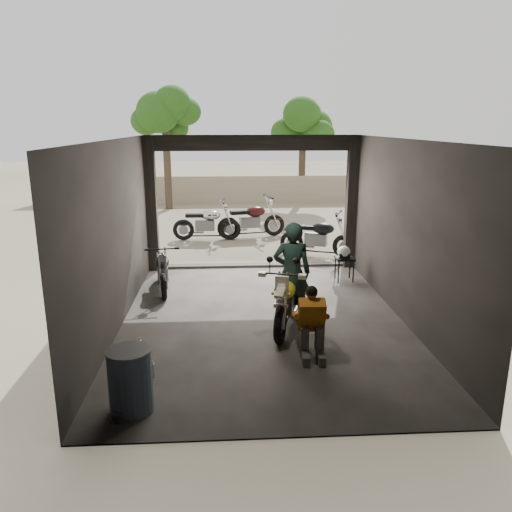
{
  "coord_description": "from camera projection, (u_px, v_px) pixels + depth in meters",
  "views": [
    {
      "loc": [
        -0.65,
        -8.38,
        3.45
      ],
      "look_at": [
        -0.09,
        0.6,
        1.06
      ],
      "focal_mm": 35.0,
      "sensor_mm": 36.0,
      "label": 1
    }
  ],
  "objects": [
    {
      "name": "tree_left",
      "position": [
        165.0,
        110.0,
        19.87
      ],
      "size": [
        2.2,
        2.2,
        5.6
      ],
      "color": "#382B1E",
      "rests_on": "ground"
    },
    {
      "name": "outside_bike_a",
      "position": [
        207.0,
        220.0,
        15.12
      ],
      "size": [
        1.81,
        0.77,
        1.21
      ],
      "primitive_type": null,
      "rotation": [
        0.0,
        0.0,
        1.55
      ],
      "color": "black",
      "rests_on": "ground"
    },
    {
      "name": "stool",
      "position": [
        345.0,
        261.0,
        11.15
      ],
      "size": [
        0.4,
        0.4,
        0.56
      ],
      "rotation": [
        0.0,
        0.0,
        -0.14
      ],
      "color": "black",
      "rests_on": "ground"
    },
    {
      "name": "main_bike",
      "position": [
        287.0,
        296.0,
        8.55
      ],
      "size": [
        1.18,
        1.88,
        1.16
      ],
      "primitive_type": null,
      "rotation": [
        0.0,
        0.0,
        -0.29
      ],
      "color": "beige",
      "rests_on": "ground"
    },
    {
      "name": "left_bike",
      "position": [
        162.0,
        267.0,
        10.54
      ],
      "size": [
        0.85,
        1.61,
        1.04
      ],
      "primitive_type": null,
      "rotation": [
        0.0,
        0.0,
        0.15
      ],
      "color": "black",
      "rests_on": "ground"
    },
    {
      "name": "rider",
      "position": [
        292.0,
        273.0,
        8.74
      ],
      "size": [
        0.71,
        0.5,
        1.83
      ],
      "primitive_type": "imported",
      "rotation": [
        0.0,
        0.0,
        3.05
      ],
      "color": "black",
      "rests_on": "ground"
    },
    {
      "name": "boundary_wall",
      "position": [
        240.0,
        189.0,
        22.36
      ],
      "size": [
        18.0,
        0.3,
        1.2
      ],
      "primitive_type": "cube",
      "color": "gray",
      "rests_on": "ground"
    },
    {
      "name": "outside_bike_b",
      "position": [
        251.0,
        217.0,
        15.47
      ],
      "size": [
        2.03,
        1.22,
        1.28
      ],
      "primitive_type": null,
      "rotation": [
        0.0,
        0.0,
        1.82
      ],
      "color": "#390D0E",
      "rests_on": "ground"
    },
    {
      "name": "helmet",
      "position": [
        344.0,
        252.0,
        11.07
      ],
      "size": [
        0.34,
        0.35,
        0.27
      ],
      "primitive_type": "ellipsoid",
      "rotation": [
        0.0,
        0.0,
        -0.19
      ],
      "color": "silver",
      "rests_on": "stool"
    },
    {
      "name": "mechanic",
      "position": [
        312.0,
        325.0,
        7.47
      ],
      "size": [
        0.56,
        0.75,
        1.05
      ],
      "primitive_type": null,
      "rotation": [
        0.0,
        0.0,
        -0.04
      ],
      "color": "#BD7319",
      "rests_on": "ground"
    },
    {
      "name": "garage",
      "position": [
        261.0,
        245.0,
        9.21
      ],
      "size": [
        7.0,
        7.13,
        3.2
      ],
      "color": "#2D2B28",
      "rests_on": "ground"
    },
    {
      "name": "ground",
      "position": [
        263.0,
        321.0,
        9.01
      ],
      "size": [
        80.0,
        80.0,
        0.0
      ],
      "primitive_type": "plane",
      "color": "#7A6D56",
      "rests_on": "ground"
    },
    {
      "name": "tree_right",
      "position": [
        303.0,
        121.0,
        21.77
      ],
      "size": [
        2.2,
        2.2,
        5.0
      ],
      "color": "#382B1E",
      "rests_on": "ground"
    },
    {
      "name": "oil_drum",
      "position": [
        131.0,
        382.0,
        6.06
      ],
      "size": [
        0.55,
        0.55,
        0.82
      ],
      "primitive_type": "cylinder",
      "rotation": [
        0.0,
        0.0,
        0.04
      ],
      "color": "#3E5269",
      "rests_on": "ground"
    },
    {
      "name": "outside_bike_c",
      "position": [
        318.0,
        234.0,
        13.24
      ],
      "size": [
        1.95,
        1.35,
        1.22
      ],
      "primitive_type": null,
      "rotation": [
        0.0,
        0.0,
        1.2
      ],
      "color": "black",
      "rests_on": "ground"
    },
    {
      "name": "sign_post",
      "position": [
        379.0,
        200.0,
        11.71
      ],
      "size": [
        0.84,
        0.08,
        2.53
      ],
      "rotation": [
        0.0,
        0.0,
        -0.07
      ],
      "color": "black",
      "rests_on": "ground"
    }
  ]
}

